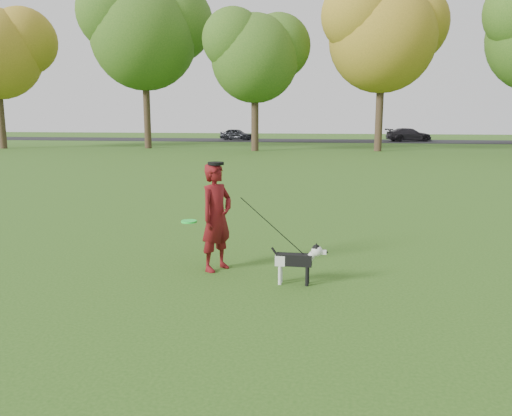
% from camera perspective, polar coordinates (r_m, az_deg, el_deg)
% --- Properties ---
extents(ground, '(120.00, 120.00, 0.00)m').
position_cam_1_polar(ground, '(7.67, -1.86, -6.52)').
color(ground, '#285116').
rests_on(ground, ground).
extents(road, '(120.00, 7.00, 0.02)m').
position_cam_1_polar(road, '(47.27, 7.63, 7.63)').
color(road, black).
rests_on(road, ground).
extents(man, '(0.61, 0.69, 1.58)m').
position_cam_1_polar(man, '(7.28, -4.53, -1.04)').
color(man, '#5D0D15').
rests_on(man, ground).
extents(dog, '(0.76, 0.15, 0.58)m').
position_cam_1_polar(dog, '(6.74, 4.85, -5.82)').
color(dog, black).
rests_on(dog, ground).
extents(car_left, '(3.36, 1.94, 1.08)m').
position_cam_1_polar(car_left, '(48.19, -2.23, 8.42)').
color(car_left, black).
rests_on(car_left, road).
extents(car_right, '(4.36, 2.69, 1.18)m').
position_cam_1_polar(car_right, '(47.64, 17.07, 8.01)').
color(car_right, black).
rests_on(car_right, road).
extents(man_held_items, '(1.84, 0.59, 1.21)m').
position_cam_1_polar(man_held_items, '(6.88, 1.81, -2.04)').
color(man_held_items, '#20FF41').
rests_on(man_held_items, ground).
extents(tree_row, '(51.74, 8.86, 12.01)m').
position_cam_1_polar(tree_row, '(33.78, 4.60, 19.19)').
color(tree_row, '#38281C').
rests_on(tree_row, ground).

